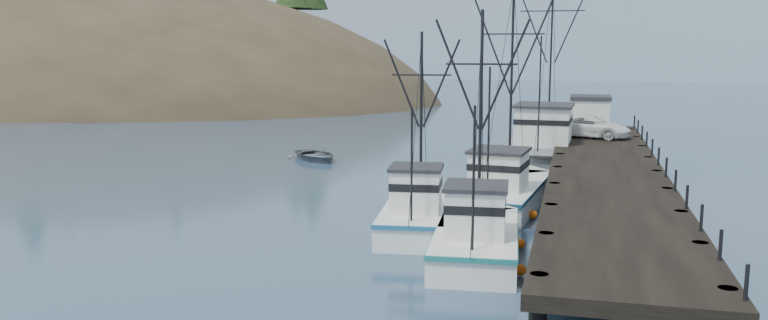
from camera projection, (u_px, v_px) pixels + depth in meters
ground at (246, 270)px, 29.22m from camera, size 400.00×400.00×0.00m
pier at (606, 174)px, 40.80m from camera, size 6.00×44.00×2.00m
headland at (31, 124)px, 123.59m from camera, size 134.80×78.00×51.00m
distant_ridge at (568, 77)px, 189.34m from camera, size 360.00×40.00×26.00m
distant_ridge_far at (391, 73)px, 216.02m from camera, size 180.00×25.00×18.00m
moored_sailboats at (210, 109)px, 95.14m from camera, size 20.30×16.00×6.35m
trawler_near at (477, 237)px, 31.09m from camera, size 4.01×10.25×10.50m
trawler_mid at (419, 213)px, 35.34m from camera, size 4.04×9.54×9.66m
trawler_far at (505, 190)px, 40.90m from camera, size 5.01×12.18×12.27m
work_vessel at (546, 148)px, 54.06m from camera, size 5.89×17.63×14.46m
pier_shed at (590, 114)px, 56.71m from camera, size 3.00×3.20×2.80m
pickup_truck at (590, 127)px, 53.85m from camera, size 6.10×4.00×1.56m
motorboat at (316, 160)px, 56.53m from camera, size 6.07×6.13×1.04m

